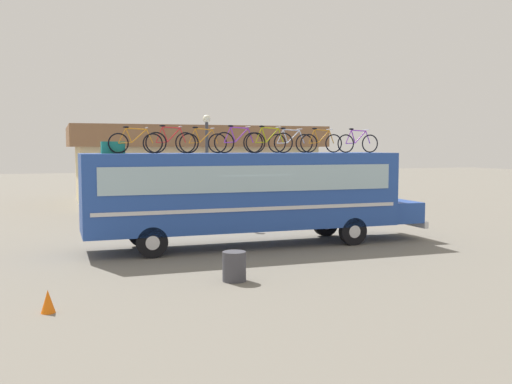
% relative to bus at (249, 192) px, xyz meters
% --- Properties ---
extents(ground_plane, '(120.00, 120.00, 0.00)m').
position_rel_bus_xyz_m(ground_plane, '(-0.18, -0.00, -1.87)').
color(ground_plane, slate).
extents(bus, '(12.04, 2.49, 3.19)m').
position_rel_bus_xyz_m(bus, '(0.00, 0.00, 0.00)').
color(bus, '#23479E').
rests_on(bus, ground).
extents(luggage_bag_1, '(0.72, 0.43, 0.38)m').
position_rel_bus_xyz_m(luggage_bag_1, '(-4.49, 0.19, 1.52)').
color(luggage_bag_1, '#1E7F66').
rests_on(luggage_bag_1, bus).
extents(rooftop_bicycle_1, '(1.73, 0.44, 0.86)m').
position_rel_bus_xyz_m(rooftop_bicycle_1, '(-3.82, -0.10, 1.69)').
color(rooftop_bicycle_1, black).
rests_on(rooftop_bicycle_1, bus).
extents(rooftop_bicycle_2, '(1.67, 0.44, 0.92)m').
position_rel_bus_xyz_m(rooftop_bicycle_2, '(-2.66, 0.06, 1.71)').
color(rooftop_bicycle_2, black).
rests_on(rooftop_bicycle_2, bus).
extents(rooftop_bicycle_3, '(1.64, 0.44, 0.88)m').
position_rel_bus_xyz_m(rooftop_bicycle_3, '(-1.56, 0.12, 1.69)').
color(rooftop_bicycle_3, black).
rests_on(rooftop_bicycle_3, bus).
extents(rooftop_bicycle_4, '(1.72, 0.44, 0.93)m').
position_rel_bus_xyz_m(rooftop_bicycle_4, '(-0.46, -0.31, 1.71)').
color(rooftop_bicycle_4, black).
rests_on(rooftop_bicycle_4, bus).
extents(rooftop_bicycle_5, '(1.70, 0.44, 0.93)m').
position_rel_bus_xyz_m(rooftop_bicycle_5, '(0.60, -0.40, 1.71)').
color(rooftop_bicycle_5, black).
rests_on(rooftop_bicycle_5, bus).
extents(rooftop_bicycle_6, '(1.73, 0.44, 0.90)m').
position_rel_bus_xyz_m(rooftop_bicycle_6, '(1.71, 0.38, 1.70)').
color(rooftop_bicycle_6, black).
rests_on(rooftop_bicycle_6, bus).
extents(rooftop_bicycle_7, '(1.67, 0.44, 0.90)m').
position_rel_bus_xyz_m(rooftop_bicycle_7, '(2.88, 0.32, 1.70)').
color(rooftop_bicycle_7, black).
rests_on(rooftop_bicycle_7, bus).
extents(rooftop_bicycle_8, '(1.64, 0.44, 0.87)m').
position_rel_bus_xyz_m(rooftop_bicycle_8, '(4.01, -0.34, 1.69)').
color(rooftop_bicycle_8, black).
rests_on(rooftop_bicycle_8, bus).
extents(roadside_building, '(14.65, 9.32, 4.61)m').
position_rel_bus_xyz_m(roadside_building, '(1.79, 16.71, 0.51)').
color(roadside_building, beige).
rests_on(roadside_building, ground).
extents(trash_bin, '(0.60, 0.60, 0.76)m').
position_rel_bus_xyz_m(trash_bin, '(-2.02, -4.82, -1.49)').
color(trash_bin, '#3F3F47').
rests_on(trash_bin, ground).
extents(traffic_cone, '(0.29, 0.29, 0.48)m').
position_rel_bus_xyz_m(traffic_cone, '(-6.44, -6.22, -1.63)').
color(traffic_cone, orange).
rests_on(traffic_cone, ground).
extents(street_lamp, '(0.33, 0.33, 4.79)m').
position_rel_bus_xyz_m(street_lamp, '(0.01, 5.72, 1.09)').
color(street_lamp, '#38383D').
rests_on(street_lamp, ground).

